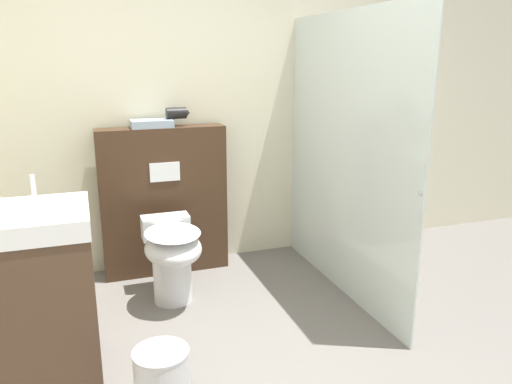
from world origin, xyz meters
TOP-DOWN VIEW (x-y plane):
  - wall_back at (0.00, 1.84)m, footprint 8.00×0.06m
  - partition_panel at (-0.35, 1.67)m, footprint 0.95×0.21m
  - shower_glass at (0.78, 0.94)m, footprint 0.04×1.74m
  - toilet at (-0.40, 1.11)m, footprint 0.37×0.59m
  - sink_vanity at (-1.16, 0.53)m, footprint 0.52×0.56m
  - hair_drier at (-0.22, 1.68)m, footprint 0.18×0.08m
  - folded_towel at (-0.42, 1.67)m, footprint 0.30×0.19m
  - waste_bin at (-0.65, 0.06)m, footprint 0.27×0.27m

SIDE VIEW (x-z plane):
  - waste_bin at x=-0.65m, z-range 0.00..0.30m
  - toilet at x=-0.40m, z-range 0.07..0.62m
  - sink_vanity at x=-1.16m, z-range -0.07..0.98m
  - partition_panel at x=-0.35m, z-range 0.00..1.13m
  - shower_glass at x=0.78m, z-range 0.00..1.93m
  - folded_towel at x=-0.42m, z-range 1.13..1.19m
  - hair_drier at x=-0.22m, z-range 1.16..1.30m
  - wall_back at x=0.00m, z-range 0.00..2.50m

